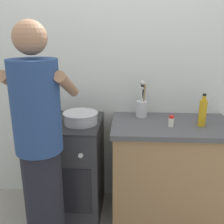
{
  "coord_description": "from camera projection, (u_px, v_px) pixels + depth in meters",
  "views": [
    {
      "loc": [
        0.17,
        -1.91,
        1.63
      ],
      "look_at": [
        0.05,
        0.12,
        1.0
      ],
      "focal_mm": 41.73,
      "sensor_mm": 36.0,
      "label": 1
    }
  ],
  "objects": [
    {
      "name": "pot",
      "position": [
        47.0,
        116.0,
        2.17
      ],
      "size": [
        0.25,
        0.18,
        0.11
      ],
      "color": "#38383D",
      "rests_on": "stove_range"
    },
    {
      "name": "countertop",
      "position": [
        169.0,
        171.0,
        2.29
      ],
      "size": [
        1.0,
        0.6,
        0.9
      ],
      "color": "#99724C",
      "rests_on": "ground"
    },
    {
      "name": "spice_bottle",
      "position": [
        171.0,
        121.0,
        2.08
      ],
      "size": [
        0.04,
        0.04,
        0.09
      ],
      "color": "silver",
      "rests_on": "countertop"
    },
    {
      "name": "utensil_crock",
      "position": [
        142.0,
        106.0,
        2.31
      ],
      "size": [
        0.1,
        0.1,
        0.33
      ],
      "color": "silver",
      "rests_on": "countertop"
    },
    {
      "name": "mixing_bowl",
      "position": [
        81.0,
        117.0,
        2.15
      ],
      "size": [
        0.29,
        0.29,
        0.1
      ],
      "color": "#B7B7BC",
      "rests_on": "stove_range"
    },
    {
      "name": "oil_bottle",
      "position": [
        203.0,
        112.0,
        2.08
      ],
      "size": [
        0.06,
        0.06,
        0.27
      ],
      "color": "gold",
      "rests_on": "countertop"
    },
    {
      "name": "ground",
      "position": [
        106.0,
        223.0,
        2.32
      ],
      "size": [
        6.0,
        6.0,
        0.0
      ],
      "primitive_type": "plane",
      "color": "gray"
    },
    {
      "name": "stove_range",
      "position": [
        68.0,
        168.0,
        2.34
      ],
      "size": [
        0.6,
        0.62,
        0.9
      ],
      "color": "#2D2D33",
      "rests_on": "ground"
    },
    {
      "name": "person",
      "position": [
        41.0,
        155.0,
        1.7
      ],
      "size": [
        0.41,
        0.5,
        1.7
      ],
      "color": "black",
      "rests_on": "ground"
    },
    {
      "name": "back_wall",
      "position": [
        131.0,
        74.0,
        2.41
      ],
      "size": [
        3.2,
        0.1,
        2.5
      ],
      "color": "silver",
      "rests_on": "ground"
    }
  ]
}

